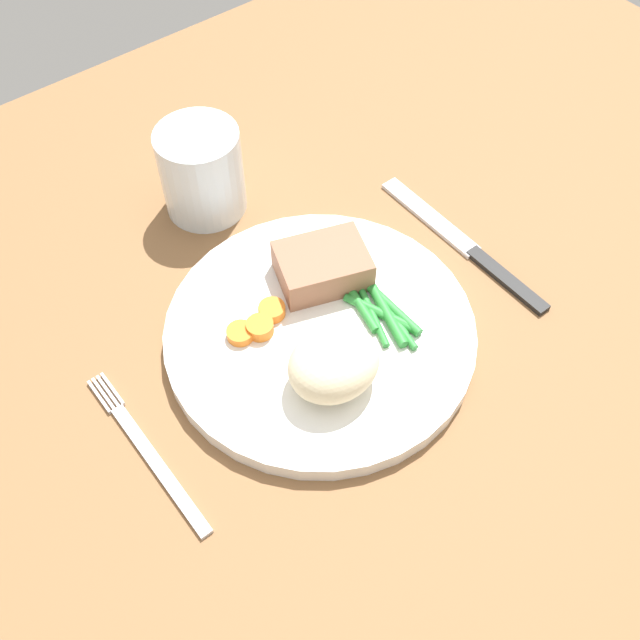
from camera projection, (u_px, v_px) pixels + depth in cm
name	position (u px, v px, depth cm)	size (l,w,h in cm)	color
dining_table	(336.00, 321.00, 64.68)	(120.00, 90.00, 2.00)	brown
dinner_plate	(320.00, 333.00, 61.76)	(25.94, 25.94, 1.60)	white
meat_portion	(323.00, 266.00, 63.08)	(7.58, 5.64, 3.00)	#936047
mashed_potatoes	(334.00, 364.00, 56.20)	(7.45, 6.39, 4.69)	beige
carrot_slices	(260.00, 321.00, 60.86)	(5.64, 3.12, 1.11)	orange
green_beans	(382.00, 310.00, 61.68)	(3.99, 9.19, 0.88)	#2D8C38
fork	(148.00, 452.00, 55.95)	(1.44, 16.60, 0.40)	silver
knife	(465.00, 246.00, 68.32)	(1.70, 20.50, 0.64)	black
water_glass	(203.00, 177.00, 68.81)	(7.73, 7.73, 8.62)	silver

